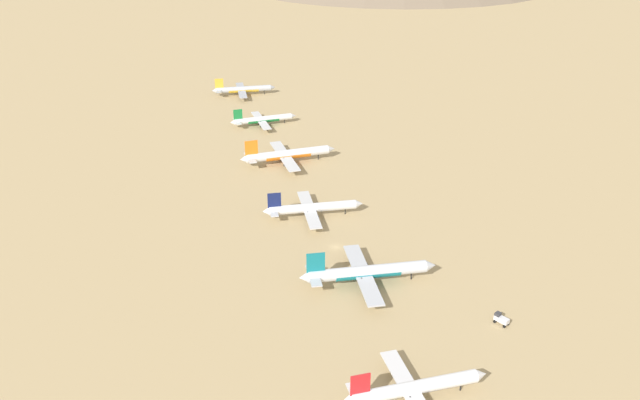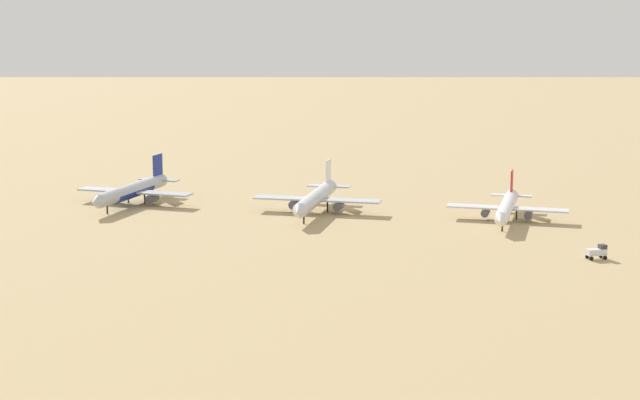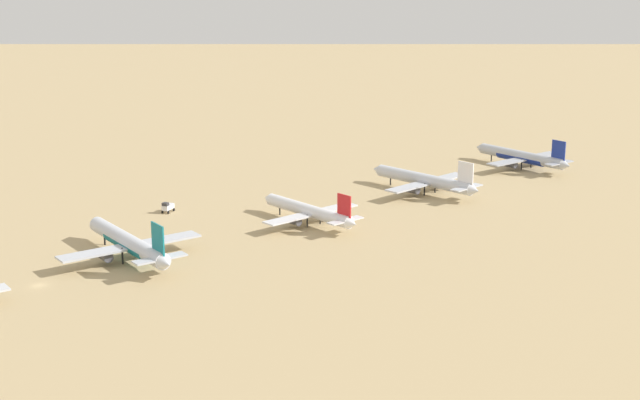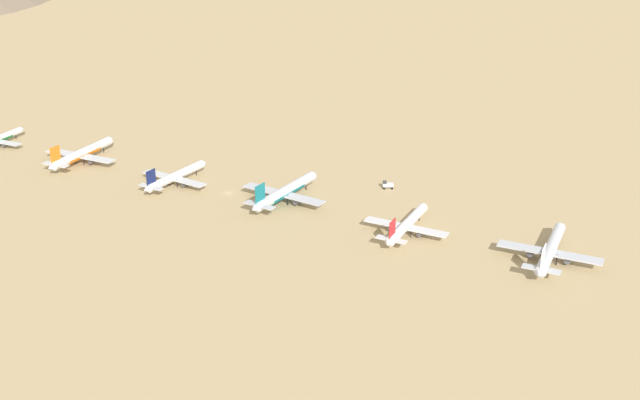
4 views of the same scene
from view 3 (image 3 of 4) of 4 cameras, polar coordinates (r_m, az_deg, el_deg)
The scene contains 6 objects.
ground_plane at distance 257.32m, azimuth -17.41°, elevation -5.20°, with size 2636.49×2636.49×0.00m, color tan.
parked_jet_0 at distance 395.75m, azimuth 12.69°, elevation 2.70°, with size 51.19×41.52×14.78m.
parked_jet_1 at distance 345.36m, azimuth 6.68°, elevation 1.26°, with size 52.08×42.51×15.03m.
parked_jet_2 at distance 301.52m, azimuth -0.68°, elevation -0.71°, with size 46.90×38.19×13.52m.
parked_jet_3 at distance 271.11m, azimuth -12.06°, elevation -2.67°, with size 53.93×43.66×15.60m.
service_truck at distance 321.09m, azimuth -9.65°, elevation -0.42°, with size 5.01×5.67×3.90m.
Camera 3 is at (-231.45, 74.34, 84.35)m, focal length 50.41 mm.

